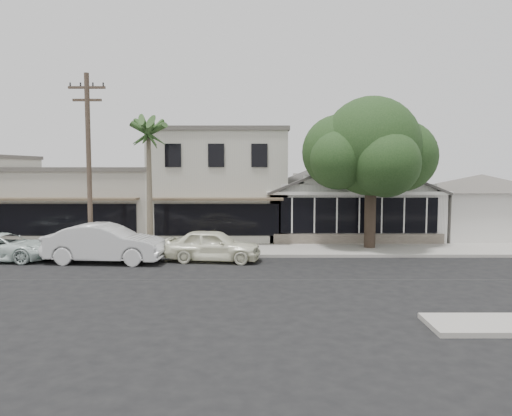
{
  "coord_description": "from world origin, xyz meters",
  "views": [
    {
      "loc": [
        -0.82,
        -19.36,
        4.46
      ],
      "look_at": [
        -0.79,
        6.0,
        2.37
      ],
      "focal_mm": 35.0,
      "sensor_mm": 36.0,
      "label": 1
    }
  ],
  "objects_px": {
    "car_0": "(213,245)",
    "car_1": "(106,243)",
    "utility_pole": "(89,160)",
    "car_2": "(3,247)",
    "shade_tree": "(369,150)"
  },
  "relations": [
    {
      "from": "car_0",
      "to": "car_1",
      "type": "xyz_separation_m",
      "value": [
        -5.0,
        -0.32,
        0.15
      ]
    },
    {
      "from": "car_0",
      "to": "shade_tree",
      "type": "distance_m",
      "value": 9.92
    },
    {
      "from": "car_2",
      "to": "shade_tree",
      "type": "relative_size",
      "value": 0.58
    },
    {
      "from": "utility_pole",
      "to": "shade_tree",
      "type": "relative_size",
      "value": 1.1
    },
    {
      "from": "utility_pole",
      "to": "car_0",
      "type": "height_order",
      "value": "utility_pole"
    },
    {
      "from": "car_0",
      "to": "car_2",
      "type": "bearing_deg",
      "value": 96.38
    },
    {
      "from": "utility_pole",
      "to": "car_0",
      "type": "bearing_deg",
      "value": -11.14
    },
    {
      "from": "utility_pole",
      "to": "shade_tree",
      "type": "bearing_deg",
      "value": 8.87
    },
    {
      "from": "shade_tree",
      "to": "car_0",
      "type": "bearing_deg",
      "value": -156.89
    },
    {
      "from": "utility_pole",
      "to": "car_1",
      "type": "bearing_deg",
      "value": -52.34
    },
    {
      "from": "car_1",
      "to": "car_2",
      "type": "bearing_deg",
      "value": 89.56
    },
    {
      "from": "car_0",
      "to": "car_1",
      "type": "distance_m",
      "value": 5.01
    },
    {
      "from": "car_2",
      "to": "shade_tree",
      "type": "distance_m",
      "value": 18.97
    },
    {
      "from": "car_2",
      "to": "shade_tree",
      "type": "xyz_separation_m",
      "value": [
        18.07,
        3.31,
        4.72
      ]
    },
    {
      "from": "car_1",
      "to": "car_0",
      "type": "bearing_deg",
      "value": -81.61
    }
  ]
}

